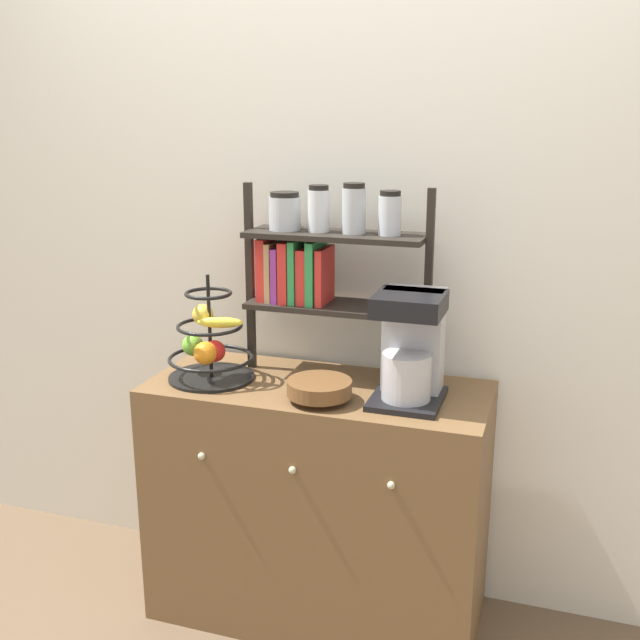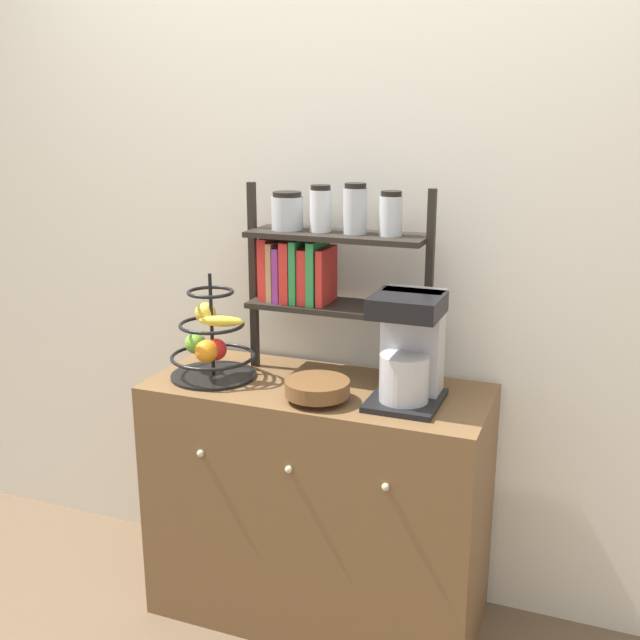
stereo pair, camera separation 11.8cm
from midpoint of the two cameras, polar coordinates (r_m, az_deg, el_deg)
name	(u,v)px [view 2 (the right image)]	position (r m, az deg, el deg)	size (l,w,h in m)	color
wall_back	(348,235)	(2.59, 3.43, 6.46)	(7.00, 0.05, 2.60)	silver
sideboard	(318,502)	(2.63, 1.16, -13.72)	(1.11, 0.49, 0.85)	brown
coffee_maker	(409,348)	(2.30, 8.26, -2.12)	(0.21, 0.25, 0.34)	black
fruit_stand	(211,344)	(2.51, -7.01, -1.86)	(0.29, 0.29, 0.36)	black
wooden_bowl	(317,389)	(2.31, 1.25, -5.27)	(0.20, 0.20, 0.07)	brown
shelf_hutch	(319,257)	(2.46, 1.28, 4.79)	(0.63, 0.20, 0.65)	black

